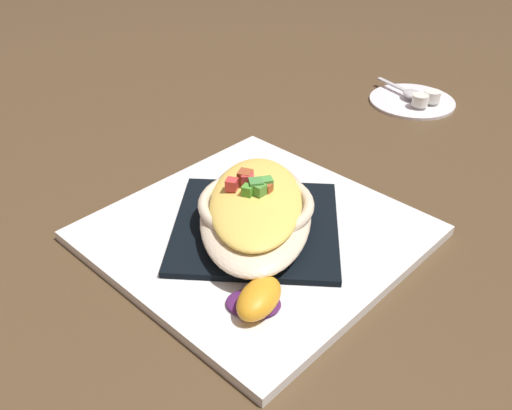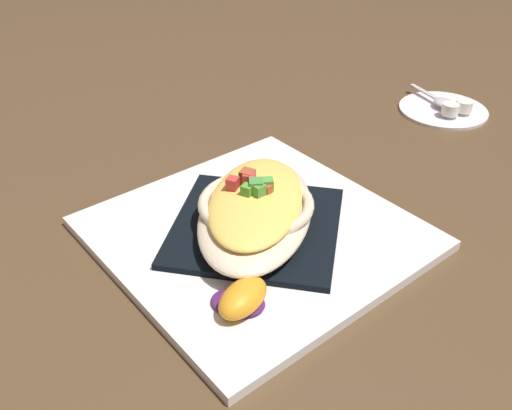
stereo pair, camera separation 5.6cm
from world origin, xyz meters
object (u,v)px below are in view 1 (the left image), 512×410
spoon (411,93)px  square_plate (256,233)px  creamer_cup_0 (420,100)px  gratin_dish (256,207)px  creamer_cup_1 (432,96)px  creamer_saucer (412,100)px  orange_garnish (258,299)px

spoon → square_plate: bearing=22.4°
square_plate → creamer_cup_0: (-0.37, -0.13, 0.01)m
gratin_dish → creamer_cup_0: size_ratio=9.45×
square_plate → creamer_cup_1: bearing=-162.2°
square_plate → creamer_cup_1: 0.41m
gratin_dish → creamer_saucer: size_ratio=1.77×
creamer_saucer → spoon: (-0.00, -0.00, 0.01)m
orange_garnish → spoon: size_ratio=0.68×
spoon → creamer_cup_0: creamer_cup_0 is taller
square_plate → creamer_cup_0: size_ratio=12.10×
spoon → creamer_cup_1: 0.03m
creamer_cup_1 → square_plate: bearing=17.8°
creamer_cup_1 → creamer_cup_0: bearing=-0.4°
spoon → creamer_cup_1: creamer_cup_1 is taller
gratin_dish → orange_garnish: bearing=58.0°
orange_garnish → creamer_cup_1: 0.51m
square_plate → gratin_dish: 0.03m
gratin_dish → creamer_saucer: gratin_dish is taller
gratin_dish → spoon: 0.41m
creamer_cup_0 → creamer_cup_1: size_ratio=1.00×
gratin_dish → creamer_saucer: bearing=-158.2°
gratin_dish → orange_garnish: size_ratio=3.56×
spoon → gratin_dish: bearing=22.4°
gratin_dish → creamer_cup_0: 0.39m
creamer_saucer → creamer_cup_1: (-0.01, 0.03, 0.01)m
gratin_dish → orange_garnish: 0.11m
gratin_dish → creamer_cup_0: gratin_dish is taller
creamer_saucer → square_plate: bearing=21.8°
spoon → orange_garnish: bearing=29.8°
square_plate → orange_garnish: (0.06, 0.10, 0.02)m
creamer_cup_0 → creamer_cup_1: (-0.03, 0.00, 0.00)m
spoon → creamer_cup_0: size_ratio=3.88×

